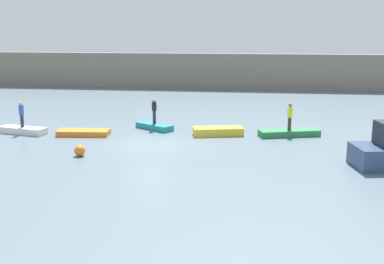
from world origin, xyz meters
name	(u,v)px	position (x,y,z in m)	size (l,w,h in m)	color
ground_plane	(150,145)	(0.00, 0.00, 0.00)	(120.00, 120.00, 0.00)	slate
embankment_wall	(200,71)	(0.00, 26.79, 1.98)	(80.00, 1.20, 3.95)	gray
rowboat_white	(23,130)	(-8.92, 1.91, 0.22)	(3.24, 0.92, 0.43)	white
rowboat_orange	(84,133)	(-4.78, 1.93, 0.18)	(3.30, 1.24, 0.35)	orange
rowboat_teal	(155,126)	(-0.61, 4.35, 0.19)	(2.81, 0.95, 0.39)	teal
rowboat_yellow	(218,131)	(3.85, 3.10, 0.25)	(3.19, 1.16, 0.51)	gold
rowboat_green	(289,133)	(8.39, 3.43, 0.20)	(3.87, 1.10, 0.40)	#2D7F47
person_blue_shirt	(21,113)	(-8.92, 1.91, 1.38)	(0.32, 0.32, 1.70)	#232838
person_dark_shirt	(154,110)	(-0.61, 4.35, 1.35)	(0.32, 0.32, 1.73)	#232838
person_hiviz_shirt	(290,115)	(8.39, 3.43, 1.37)	(0.32, 0.32, 1.72)	#38332D
mooring_buoy	(80,151)	(-3.22, -3.01, 0.30)	(0.60, 0.60, 0.60)	orange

